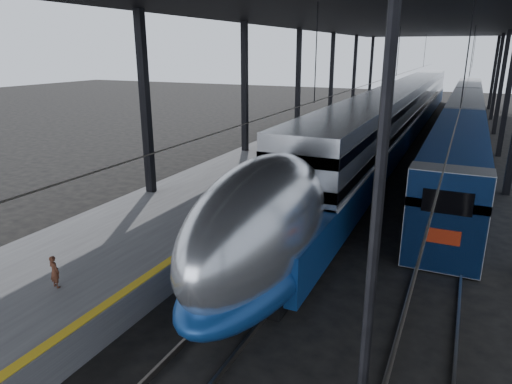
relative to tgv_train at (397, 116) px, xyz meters
The scene contains 8 objects.
ground 27.84m from the tgv_train, 94.13° to the right, with size 160.00×160.00×0.00m, color black.
platform 9.59m from the tgv_train, 125.56° to the right, with size 6.00×80.00×1.00m, color #4C4C4F.
yellow_strip 8.23m from the tgv_train, 109.34° to the right, with size 0.30×80.00×0.01m, color gold.
rails 8.34m from the tgv_train, 72.00° to the right, with size 6.52×80.00×0.16m.
canopy 10.41m from the tgv_train, 90.74° to the right, with size 18.00×75.00×9.47m.
tgv_train is the anchor object (origin of this frame).
second_train 6.06m from the tgv_train, 34.28° to the left, with size 2.62×56.05×3.61m.
child 31.54m from the tgv_train, 98.42° to the right, with size 0.34×0.23×0.95m, color #4B2719.
Camera 1 is at (7.24, -11.49, 7.35)m, focal length 32.00 mm.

